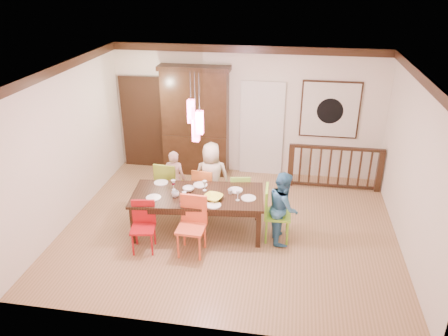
% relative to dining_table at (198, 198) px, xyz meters
% --- Properties ---
extents(floor, '(6.00, 6.00, 0.00)m').
position_rel_dining_table_xyz_m(floor, '(0.54, 0.19, -0.67)').
color(floor, '#936E47').
rests_on(floor, ground).
extents(ceiling, '(6.00, 6.00, 0.00)m').
position_rel_dining_table_xyz_m(ceiling, '(0.54, 0.19, 2.23)').
color(ceiling, white).
rests_on(ceiling, wall_back).
extents(wall_back, '(6.00, 0.00, 6.00)m').
position_rel_dining_table_xyz_m(wall_back, '(0.54, 2.69, 0.78)').
color(wall_back, silver).
rests_on(wall_back, floor).
extents(wall_left, '(0.00, 5.00, 5.00)m').
position_rel_dining_table_xyz_m(wall_left, '(-2.46, 0.19, 0.78)').
color(wall_left, silver).
rests_on(wall_left, floor).
extents(wall_right, '(0.00, 5.00, 5.00)m').
position_rel_dining_table_xyz_m(wall_right, '(3.54, 0.19, 0.78)').
color(wall_right, silver).
rests_on(wall_right, floor).
extents(crown_molding, '(6.00, 5.00, 0.16)m').
position_rel_dining_table_xyz_m(crown_molding, '(0.54, 0.19, 2.15)').
color(crown_molding, black).
rests_on(crown_molding, wall_back).
extents(panel_door, '(1.04, 0.07, 2.24)m').
position_rel_dining_table_xyz_m(panel_door, '(-1.86, 2.64, 0.38)').
color(panel_door, black).
rests_on(panel_door, wall_back).
extents(white_doorway, '(0.97, 0.05, 2.22)m').
position_rel_dining_table_xyz_m(white_doorway, '(0.89, 2.66, 0.38)').
color(white_doorway, silver).
rests_on(white_doorway, wall_back).
extents(painting, '(1.25, 0.06, 1.25)m').
position_rel_dining_table_xyz_m(painting, '(2.34, 2.65, 0.93)').
color(painting, black).
rests_on(painting, wall_back).
extents(pendant_cluster, '(0.27, 0.21, 1.14)m').
position_rel_dining_table_xyz_m(pendant_cluster, '(0.00, -0.00, 1.43)').
color(pendant_cluster, '#FB4B7F').
rests_on(pendant_cluster, ceiling).
extents(dining_table, '(2.41, 1.29, 0.75)m').
position_rel_dining_table_xyz_m(dining_table, '(0.00, 0.00, 0.00)').
color(dining_table, black).
rests_on(dining_table, floor).
extents(chair_far_left, '(0.48, 0.48, 0.97)m').
position_rel_dining_table_xyz_m(chair_far_left, '(-0.77, 0.81, -0.12)').
color(chair_far_left, '#88A829').
rests_on(chair_far_left, floor).
extents(chair_far_mid, '(0.44, 0.44, 0.89)m').
position_rel_dining_table_xyz_m(chair_far_mid, '(-0.04, 0.81, -0.16)').
color(chair_far_mid, orange).
rests_on(chair_far_mid, floor).
extents(chair_far_right, '(0.44, 0.44, 0.84)m').
position_rel_dining_table_xyz_m(chair_far_right, '(0.65, 0.78, -0.19)').
color(chair_far_right, '#90D142').
rests_on(chair_far_right, floor).
extents(chair_near_left, '(0.45, 0.45, 0.87)m').
position_rel_dining_table_xyz_m(chair_near_left, '(-0.78, -0.73, -0.18)').
color(chair_near_left, '#B11117').
rests_on(chair_near_left, floor).
extents(chair_near_mid, '(0.47, 0.47, 1.00)m').
position_rel_dining_table_xyz_m(chair_near_mid, '(0.04, -0.68, -0.10)').
color(chair_near_mid, '#F15A33').
rests_on(chair_near_mid, floor).
extents(chair_end_right, '(0.47, 0.47, 1.00)m').
position_rel_dining_table_xyz_m(chair_end_right, '(1.42, -0.02, -0.10)').
color(chair_end_right, '#85CF30').
rests_on(chair_end_right, floor).
extents(china_hutch, '(1.57, 0.46, 2.48)m').
position_rel_dining_table_xyz_m(china_hutch, '(-0.59, 2.49, 0.57)').
color(china_hutch, black).
rests_on(china_hutch, floor).
extents(balustrade, '(1.98, 0.12, 0.96)m').
position_rel_dining_table_xyz_m(balustrade, '(2.52, 2.14, -0.17)').
color(balustrade, black).
rests_on(balustrade, floor).
extents(person_far_left, '(0.43, 0.28, 1.17)m').
position_rel_dining_table_xyz_m(person_far_left, '(-0.66, 0.85, -0.09)').
color(person_far_left, beige).
rests_on(person_far_left, floor).
extents(person_far_mid, '(0.76, 0.57, 1.40)m').
position_rel_dining_table_xyz_m(person_far_mid, '(0.09, 0.82, 0.02)').
color(person_far_mid, beige).
rests_on(person_far_mid, floor).
extents(person_end_right, '(0.59, 0.70, 1.30)m').
position_rel_dining_table_xyz_m(person_end_right, '(1.50, -0.03, -0.03)').
color(person_end_right, teal).
rests_on(person_end_right, floor).
extents(serving_bowl, '(0.39, 0.39, 0.08)m').
position_rel_dining_table_xyz_m(serving_bowl, '(0.31, -0.15, 0.12)').
color(serving_bowl, '#F5F846').
rests_on(serving_bowl, dining_table).
extents(small_bowl, '(0.26, 0.26, 0.07)m').
position_rel_dining_table_xyz_m(small_bowl, '(-0.19, 0.11, 0.11)').
color(small_bowl, white).
rests_on(small_bowl, dining_table).
extents(cup_left, '(0.15, 0.15, 0.10)m').
position_rel_dining_table_xyz_m(cup_left, '(-0.36, -0.16, 0.13)').
color(cup_left, silver).
rests_on(cup_left, dining_table).
extents(cup_right, '(0.12, 0.12, 0.09)m').
position_rel_dining_table_xyz_m(cup_right, '(0.57, 0.11, 0.12)').
color(cup_right, silver).
rests_on(cup_right, dining_table).
extents(plate_far_left, '(0.26, 0.26, 0.01)m').
position_rel_dining_table_xyz_m(plate_far_left, '(-0.77, 0.32, 0.08)').
color(plate_far_left, white).
rests_on(plate_far_left, dining_table).
extents(plate_far_mid, '(0.26, 0.26, 0.01)m').
position_rel_dining_table_xyz_m(plate_far_mid, '(-0.03, 0.35, 0.08)').
color(plate_far_mid, white).
rests_on(plate_far_mid, dining_table).
extents(plate_far_right, '(0.26, 0.26, 0.01)m').
position_rel_dining_table_xyz_m(plate_far_right, '(0.64, 0.25, 0.08)').
color(plate_far_right, white).
rests_on(plate_far_right, dining_table).
extents(plate_near_left, '(0.26, 0.26, 0.01)m').
position_rel_dining_table_xyz_m(plate_near_left, '(-0.73, -0.26, 0.08)').
color(plate_near_left, white).
rests_on(plate_near_left, dining_table).
extents(plate_near_mid, '(0.26, 0.26, 0.01)m').
position_rel_dining_table_xyz_m(plate_near_mid, '(0.35, -0.35, 0.08)').
color(plate_near_mid, white).
rests_on(plate_near_mid, dining_table).
extents(plate_end_right, '(0.26, 0.26, 0.01)m').
position_rel_dining_table_xyz_m(plate_end_right, '(0.90, -0.01, 0.08)').
color(plate_end_right, white).
rests_on(plate_end_right, dining_table).
extents(wine_glass_a, '(0.08, 0.08, 0.19)m').
position_rel_dining_table_xyz_m(wine_glass_a, '(-0.46, 0.10, 0.17)').
color(wine_glass_a, '#590C19').
rests_on(wine_glass_a, dining_table).
extents(wine_glass_b, '(0.08, 0.08, 0.19)m').
position_rel_dining_table_xyz_m(wine_glass_b, '(0.09, 0.16, 0.17)').
color(wine_glass_b, silver).
rests_on(wine_glass_b, dining_table).
extents(wine_glass_c, '(0.08, 0.08, 0.19)m').
position_rel_dining_table_xyz_m(wine_glass_c, '(-0.16, -0.30, 0.17)').
color(wine_glass_c, '#590C19').
rests_on(wine_glass_c, dining_table).
extents(wine_glass_d, '(0.08, 0.08, 0.19)m').
position_rel_dining_table_xyz_m(wine_glass_d, '(0.72, -0.10, 0.17)').
color(wine_glass_d, silver).
rests_on(wine_glass_d, dining_table).
extents(napkin, '(0.18, 0.14, 0.01)m').
position_rel_dining_table_xyz_m(napkin, '(-0.13, -0.33, 0.08)').
color(napkin, '#D83359').
rests_on(napkin, dining_table).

